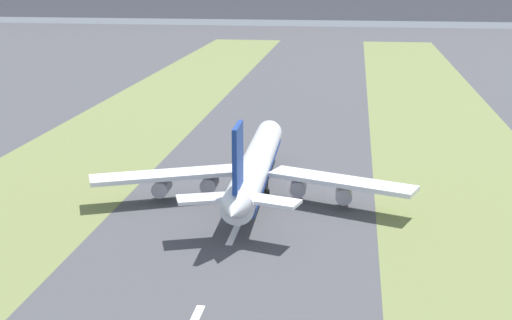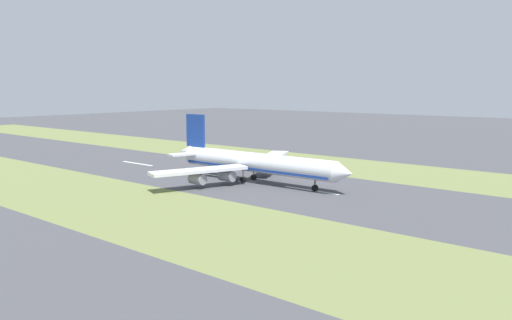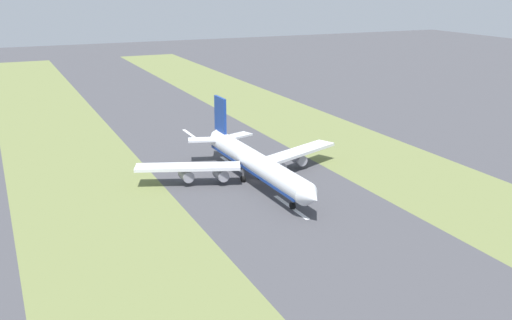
# 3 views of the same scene
# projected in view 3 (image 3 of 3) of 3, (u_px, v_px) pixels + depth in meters

# --- Properties ---
(ground_plane) EXTENTS (800.00, 800.00, 0.00)m
(ground_plane) POSITION_uv_depth(u_px,v_px,m) (255.00, 181.00, 170.58)
(ground_plane) COLOR #424247
(grass_median_west) EXTENTS (40.00, 600.00, 0.01)m
(grass_median_west) POSITION_uv_depth(u_px,v_px,m) (385.00, 162.00, 188.27)
(grass_median_west) COLOR olive
(grass_median_west) RESTS_ON ground
(grass_median_east) EXTENTS (40.00, 600.00, 0.01)m
(grass_median_east) POSITION_uv_depth(u_px,v_px,m) (95.00, 205.00, 152.88)
(grass_median_east) COLOR olive
(grass_median_east) RESTS_ON ground
(centreline_dash_near) EXTENTS (1.20, 18.00, 0.01)m
(centreline_dash_near) POSITION_uv_depth(u_px,v_px,m) (191.00, 135.00, 220.96)
(centreline_dash_near) COLOR silver
(centreline_dash_near) RESTS_ON ground
(centreline_dash_mid) EXTENTS (1.20, 18.00, 0.01)m
(centreline_dash_mid) POSITION_uv_depth(u_px,v_px,m) (232.00, 164.00, 186.07)
(centreline_dash_mid) COLOR silver
(centreline_dash_mid) RESTS_ON ground
(centreline_dash_far) EXTENTS (1.20, 18.00, 0.01)m
(centreline_dash_far) POSITION_uv_depth(u_px,v_px,m) (291.00, 207.00, 151.18)
(centreline_dash_far) COLOR silver
(centreline_dash_far) RESTS_ON ground
(airplane_main_jet) EXTENTS (64.12, 67.10, 20.20)m
(airplane_main_jet) POSITION_uv_depth(u_px,v_px,m) (253.00, 162.00, 168.25)
(airplane_main_jet) COLOR silver
(airplane_main_jet) RESTS_ON ground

